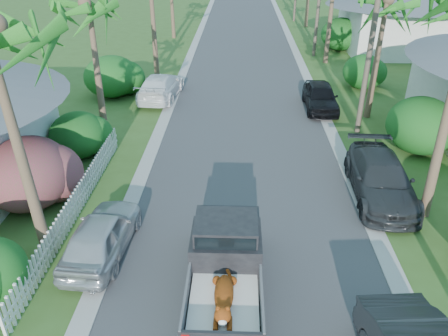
{
  "coord_description": "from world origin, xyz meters",
  "views": [
    {
      "loc": [
        -0.36,
        -7.25,
        8.93
      ],
      "look_at": [
        -0.84,
        6.47,
        1.4
      ],
      "focal_mm": 35.0,
      "sensor_mm": 36.0,
      "label": 1
    }
  ],
  "objects_px": {
    "parked_car_lf": "(161,87)",
    "palm_r_b": "(387,0)",
    "parked_car_rf": "(320,97)",
    "utility_pole_b": "(372,39)",
    "parked_car_ln": "(102,235)",
    "house_right_far": "(404,24)",
    "parked_car_rm": "(381,179)",
    "palm_l_b": "(88,4)",
    "pickup_truck": "(226,257)"
  },
  "relations": [
    {
      "from": "parked_car_rm",
      "to": "palm_l_b",
      "type": "bearing_deg",
      "value": 159.73
    },
    {
      "from": "parked_car_ln",
      "to": "utility_pole_b",
      "type": "distance_m",
      "value": 14.5
    },
    {
      "from": "parked_car_ln",
      "to": "parked_car_lf",
      "type": "distance_m",
      "value": 14.27
    },
    {
      "from": "parked_car_lf",
      "to": "utility_pole_b",
      "type": "distance_m",
      "value": 12.2
    },
    {
      "from": "parked_car_lf",
      "to": "palm_r_b",
      "type": "distance_m",
      "value": 12.99
    },
    {
      "from": "parked_car_rf",
      "to": "palm_l_b",
      "type": "height_order",
      "value": "palm_l_b"
    },
    {
      "from": "parked_car_rf",
      "to": "parked_car_ln",
      "type": "distance_m",
      "value": 15.46
    },
    {
      "from": "pickup_truck",
      "to": "parked_car_ln",
      "type": "distance_m",
      "value": 4.09
    },
    {
      "from": "parked_car_rf",
      "to": "utility_pole_b",
      "type": "height_order",
      "value": "utility_pole_b"
    },
    {
      "from": "utility_pole_b",
      "to": "parked_car_rf",
      "type": "bearing_deg",
      "value": 114.07
    },
    {
      "from": "parked_car_ln",
      "to": "palm_r_b",
      "type": "bearing_deg",
      "value": -129.3
    },
    {
      "from": "parked_car_rf",
      "to": "pickup_truck",
      "type": "bearing_deg",
      "value": -108.1
    },
    {
      "from": "parked_car_lf",
      "to": "utility_pole_b",
      "type": "bearing_deg",
      "value": 161.29
    },
    {
      "from": "parked_car_ln",
      "to": "utility_pole_b",
      "type": "xyz_separation_m",
      "value": [
        10.1,
        9.64,
        3.92
      ]
    },
    {
      "from": "palm_l_b",
      "to": "utility_pole_b",
      "type": "relative_size",
      "value": 0.82
    },
    {
      "from": "pickup_truck",
      "to": "house_right_far",
      "type": "xyz_separation_m",
      "value": [
        13.64,
        27.93,
        1.11
      ]
    },
    {
      "from": "parked_car_rm",
      "to": "utility_pole_b",
      "type": "bearing_deg",
      "value": 86.82
    },
    {
      "from": "parked_car_ln",
      "to": "palm_l_b",
      "type": "distance_m",
      "value": 10.48
    },
    {
      "from": "parked_car_rm",
      "to": "parked_car_lf",
      "type": "height_order",
      "value": "parked_car_rm"
    },
    {
      "from": "parked_car_ln",
      "to": "palm_r_b",
      "type": "relative_size",
      "value": 0.56
    },
    {
      "from": "parked_car_lf",
      "to": "house_right_far",
      "type": "bearing_deg",
      "value": -140.64
    },
    {
      "from": "parked_car_rm",
      "to": "house_right_far",
      "type": "relative_size",
      "value": 0.57
    },
    {
      "from": "parked_car_ln",
      "to": "house_right_far",
      "type": "xyz_separation_m",
      "value": [
        17.5,
        26.64,
        1.44
      ]
    },
    {
      "from": "pickup_truck",
      "to": "parked_car_lf",
      "type": "xyz_separation_m",
      "value": [
        -4.36,
        15.56,
        -0.29
      ]
    },
    {
      "from": "palm_r_b",
      "to": "house_right_far",
      "type": "xyz_separation_m",
      "value": [
        6.4,
        15.0,
        -3.83
      ]
    },
    {
      "from": "parked_car_rf",
      "to": "parked_car_lf",
      "type": "bearing_deg",
      "value": 171.7
    },
    {
      "from": "palm_l_b",
      "to": "parked_car_rf",
      "type": "bearing_deg",
      "value": 20.61
    },
    {
      "from": "parked_car_rm",
      "to": "house_right_far",
      "type": "distance_m",
      "value": 24.36
    },
    {
      "from": "parked_car_rm",
      "to": "palm_r_b",
      "type": "relative_size",
      "value": 0.71
    },
    {
      "from": "palm_r_b",
      "to": "utility_pole_b",
      "type": "relative_size",
      "value": 0.8
    },
    {
      "from": "pickup_truck",
      "to": "parked_car_rm",
      "type": "relative_size",
      "value": 1.0
    },
    {
      "from": "parked_car_lf",
      "to": "house_right_far",
      "type": "height_order",
      "value": "house_right_far"
    },
    {
      "from": "utility_pole_b",
      "to": "parked_car_lf",
      "type": "bearing_deg",
      "value": 156.44
    },
    {
      "from": "house_right_far",
      "to": "parked_car_rf",
      "type": "bearing_deg",
      "value": -122.41
    },
    {
      "from": "parked_car_rm",
      "to": "parked_car_rf",
      "type": "distance_m",
      "value": 9.14
    },
    {
      "from": "parked_car_rm",
      "to": "parked_car_rf",
      "type": "bearing_deg",
      "value": 97.59
    },
    {
      "from": "parked_car_rm",
      "to": "utility_pole_b",
      "type": "height_order",
      "value": "utility_pole_b"
    },
    {
      "from": "parked_car_lf",
      "to": "palm_r_b",
      "type": "height_order",
      "value": "palm_r_b"
    },
    {
      "from": "parked_car_lf",
      "to": "palm_l_b",
      "type": "xyz_separation_m",
      "value": [
        -1.8,
        -5.62,
        5.42
      ]
    },
    {
      "from": "parked_car_rf",
      "to": "parked_car_lf",
      "type": "relative_size",
      "value": 0.85
    },
    {
      "from": "pickup_truck",
      "to": "palm_r_b",
      "type": "distance_m",
      "value": 15.62
    },
    {
      "from": "parked_car_ln",
      "to": "house_right_far",
      "type": "distance_m",
      "value": 31.91
    },
    {
      "from": "parked_car_rm",
      "to": "parked_car_lf",
      "type": "distance_m",
      "value": 14.57
    },
    {
      "from": "pickup_truck",
      "to": "house_right_far",
      "type": "relative_size",
      "value": 0.57
    },
    {
      "from": "house_right_far",
      "to": "utility_pole_b",
      "type": "height_order",
      "value": "utility_pole_b"
    },
    {
      "from": "utility_pole_b",
      "to": "house_right_far",
      "type": "bearing_deg",
      "value": 66.48
    },
    {
      "from": "parked_car_lf",
      "to": "utility_pole_b",
      "type": "relative_size",
      "value": 0.55
    },
    {
      "from": "palm_r_b",
      "to": "utility_pole_b",
      "type": "bearing_deg",
      "value": -116.57
    },
    {
      "from": "palm_r_b",
      "to": "house_right_far",
      "type": "relative_size",
      "value": 0.8
    },
    {
      "from": "parked_car_rm",
      "to": "parked_car_ln",
      "type": "xyz_separation_m",
      "value": [
        -9.5,
        -3.67,
        -0.06
      ]
    }
  ]
}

